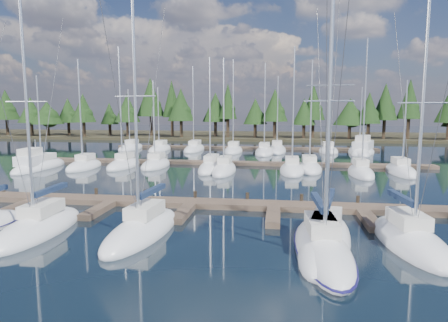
# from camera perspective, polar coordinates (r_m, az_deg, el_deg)

# --- Properties ---
(ground) EXTENTS (260.00, 260.00, 0.00)m
(ground) POSITION_cam_1_polar(r_m,az_deg,el_deg) (41.37, -0.93, -2.43)
(ground) COLOR black
(ground) RESTS_ON ground
(far_shore) EXTENTS (220.00, 30.00, 0.60)m
(far_shore) POSITION_cam_1_polar(r_m,az_deg,el_deg) (100.68, 4.41, 3.61)
(far_shore) COLOR #2C2818
(far_shore) RESTS_ON ground
(main_dock) EXTENTS (44.00, 6.13, 0.90)m
(main_dock) POSITION_cam_1_polar(r_m,az_deg,el_deg) (29.17, -4.82, -6.29)
(main_dock) COLOR brown
(main_dock) RESTS_ON ground
(back_docks) EXTENTS (50.00, 21.80, 0.40)m
(back_docks) POSITION_cam_1_polar(r_m,az_deg,el_deg) (60.57, 1.96, 0.94)
(back_docks) COLOR brown
(back_docks) RESTS_ON ground
(front_sailboat_2) EXTENTS (2.82, 8.29, 13.67)m
(front_sailboat_2) POSITION_cam_1_polar(r_m,az_deg,el_deg) (25.79, -24.90, -8.63)
(front_sailboat_2) COLOR silver
(front_sailboat_2) RESTS_ON ground
(front_sailboat_3) EXTENTS (3.36, 8.72, 14.18)m
(front_sailboat_3) POSITION_cam_1_polar(r_m,az_deg,el_deg) (23.56, -11.56, -9.56)
(front_sailboat_3) COLOR silver
(front_sailboat_3) RESTS_ON ground
(front_sailboat_4) EXTENTS (3.20, 9.75, 13.62)m
(front_sailboat_4) POSITION_cam_1_polar(r_m,az_deg,el_deg) (20.81, 13.87, -11.99)
(front_sailboat_4) COLOR silver
(front_sailboat_4) RESTS_ON ground
(front_sailboat_5) EXTENTS (4.30, 10.00, 15.02)m
(front_sailboat_5) POSITION_cam_1_polar(r_m,az_deg,el_deg) (21.88, 14.33, -10.99)
(front_sailboat_5) COLOR silver
(front_sailboat_5) RESTS_ON ground
(front_sailboat_6) EXTENTS (3.56, 8.41, 13.50)m
(front_sailboat_6) POSITION_cam_1_polar(r_m,az_deg,el_deg) (23.49, 25.04, -10.20)
(front_sailboat_6) COLOR silver
(front_sailboat_6) RESTS_ON ground
(back_sailboat_rows) EXTENTS (44.34, 33.35, 15.68)m
(back_sailboat_rows) POSITION_cam_1_polar(r_m,az_deg,el_deg) (56.71, 0.99, 0.55)
(back_sailboat_rows) COLOR silver
(back_sailboat_rows) RESTS_ON ground
(motor_yacht_left) EXTENTS (3.72, 8.73, 4.23)m
(motor_yacht_left) POSITION_cam_1_polar(r_m,az_deg,el_deg) (51.83, -25.65, -0.63)
(motor_yacht_left) COLOR silver
(motor_yacht_left) RESTS_ON ground
(motor_yacht_right) EXTENTS (6.43, 10.15, 4.83)m
(motor_yacht_right) POSITION_cam_1_polar(r_m,az_deg,el_deg) (67.12, 19.23, 1.44)
(motor_yacht_right) COLOR silver
(motor_yacht_right) RESTS_ON ground
(tree_line) EXTENTS (183.41, 11.87, 13.77)m
(tree_line) POSITION_cam_1_polar(r_m,az_deg,el_deg) (90.91, 2.51, 7.62)
(tree_line) COLOR black
(tree_line) RESTS_ON far_shore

